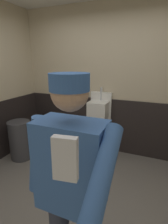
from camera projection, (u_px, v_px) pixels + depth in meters
The scene contains 7 objects.
ground_plane at pixel (74, 209), 2.09m from camera, with size 4.05×3.78×0.04m, color slate.
wall_back at pixel (112, 82), 3.17m from camera, with size 4.05×0.12×2.67m, color beige.
wainscot_band_back at pixel (109, 125), 3.34m from camera, with size 3.45×0.03×1.03m, color black.
urinal_solo at pixel (99, 113), 3.19m from camera, with size 0.40×0.34×1.24m.
person at pixel (71, 184), 1.09m from camera, with size 0.64×0.60×1.65m.
cell_phone at pixel (65, 159), 0.40m from camera, with size 0.06×0.02×0.11m, color silver.
trash_bin at pixel (20, 140), 3.10m from camera, with size 0.39×0.39×0.69m, color #38383D.
Camera 1 is at (0.76, -1.49, 1.71)m, focal length 27.74 mm.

